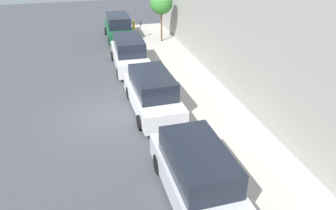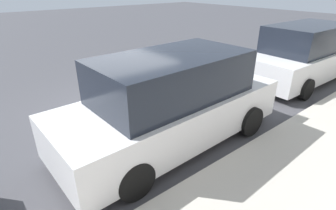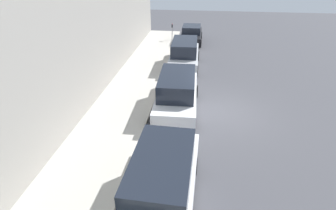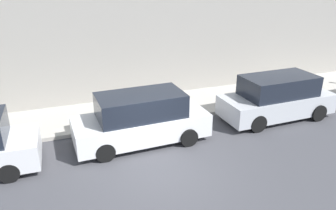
% 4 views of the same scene
% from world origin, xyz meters
% --- Properties ---
extents(ground_plane, '(60.00, 60.00, 0.00)m').
position_xyz_m(ground_plane, '(0.00, 0.00, 0.00)').
color(ground_plane, '#424247').
extents(parked_minivan_third, '(2.03, 4.95, 1.90)m').
position_xyz_m(parked_minivan_third, '(2.26, 0.03, 0.92)').
color(parked_minivan_third, silver).
rests_on(parked_minivan_third, ground_plane).
extents(parked_minivan_fourth, '(2.03, 4.95, 1.90)m').
position_xyz_m(parked_minivan_fourth, '(2.11, 6.00, 0.92)').
color(parked_minivan_fourth, silver).
rests_on(parked_minivan_fourth, ground_plane).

